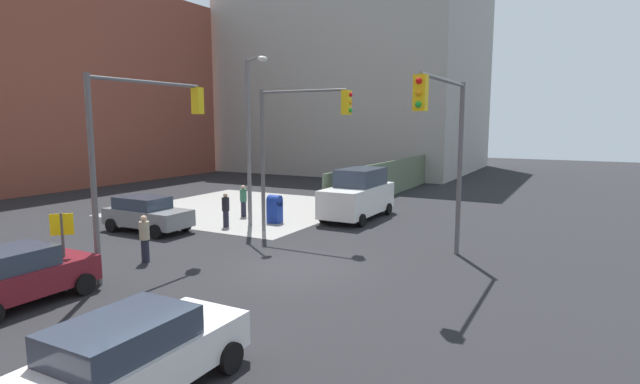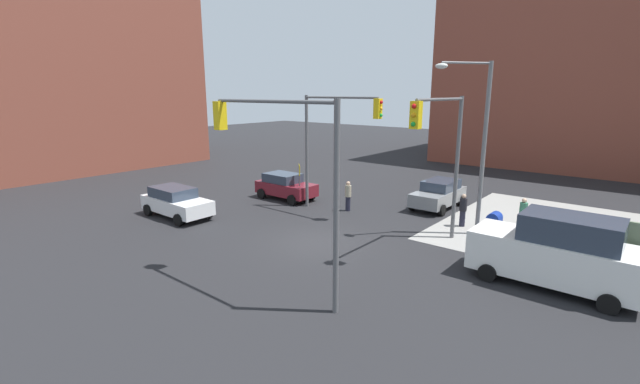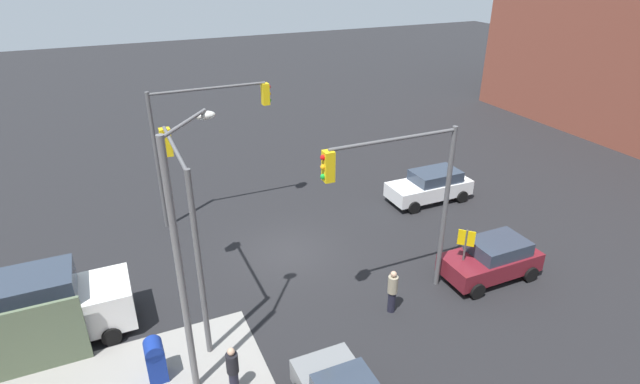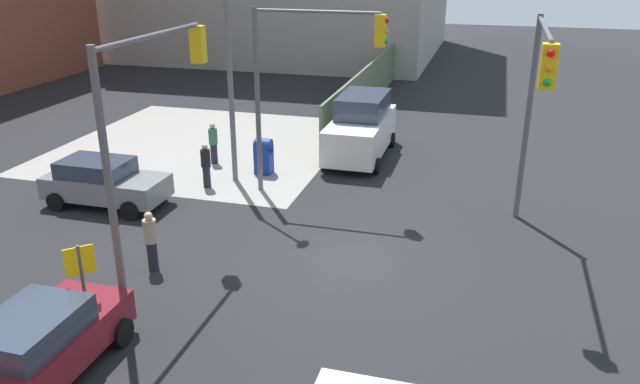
{
  "view_description": "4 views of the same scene",
  "coord_description": "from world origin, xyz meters",
  "px_view_note": "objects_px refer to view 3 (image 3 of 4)",
  "views": [
    {
      "loc": [
        -14.5,
        -8.73,
        5.04
      ],
      "look_at": [
        -0.16,
        -1.02,
        2.76
      ],
      "focal_mm": 28.0,
      "sensor_mm": 36.0,
      "label": 1
    },
    {
      "loc": [
        11.79,
        -14.15,
        6.67
      ],
      "look_at": [
        0.37,
        -0.22,
        2.44
      ],
      "focal_mm": 24.0,
      "sensor_mm": 36.0,
      "label": 2
    },
    {
      "loc": [
        6.28,
        17.37,
        11.86
      ],
      "look_at": [
        -1.29,
        0.44,
        2.86
      ],
      "focal_mm": 28.0,
      "sensor_mm": 36.0,
      "label": 3
    },
    {
      "loc": [
        -15.47,
        -3.36,
        8.33
      ],
      "look_at": [
        -1.63,
        0.52,
        2.66
      ],
      "focal_mm": 35.0,
      "sensor_mm": 36.0,
      "label": 4
    }
  ],
  "objects_px": {
    "traffic_signal_se_corner": "(202,128)",
    "pedestrian_waiting": "(233,370)",
    "pedestrian_crossing": "(392,291)",
    "mailbox_blue": "(155,359)",
    "traffic_signal_nw_corner": "(403,187)",
    "traffic_signal_ne_corner": "(184,205)",
    "street_lamp_corner": "(184,247)",
    "van_white_delivery": "(41,310)",
    "hatchback_maroon": "(492,259)",
    "coupe_white": "(430,185)"
  },
  "relations": [
    {
      "from": "traffic_signal_se_corner",
      "to": "pedestrian_waiting",
      "type": "distance_m",
      "value": 11.77
    },
    {
      "from": "traffic_signal_se_corner",
      "to": "pedestrian_crossing",
      "type": "bearing_deg",
      "value": 114.26
    },
    {
      "from": "mailbox_blue",
      "to": "traffic_signal_nw_corner",
      "type": "bearing_deg",
      "value": -176.74
    },
    {
      "from": "traffic_signal_ne_corner",
      "to": "mailbox_blue",
      "type": "height_order",
      "value": "traffic_signal_ne_corner"
    },
    {
      "from": "street_lamp_corner",
      "to": "pedestrian_crossing",
      "type": "bearing_deg",
      "value": -177.48
    },
    {
      "from": "traffic_signal_ne_corner",
      "to": "pedestrian_crossing",
      "type": "xyz_separation_m",
      "value": [
        -6.5,
        2.42,
        -3.68
      ]
    },
    {
      "from": "van_white_delivery",
      "to": "pedestrian_crossing",
      "type": "relative_size",
      "value": 3.13
    },
    {
      "from": "traffic_signal_se_corner",
      "to": "pedestrian_crossing",
      "type": "relative_size",
      "value": 3.77
    },
    {
      "from": "street_lamp_corner",
      "to": "pedestrian_crossing",
      "type": "height_order",
      "value": "street_lamp_corner"
    },
    {
      "from": "hatchback_maroon",
      "to": "pedestrian_waiting",
      "type": "bearing_deg",
      "value": 7.95
    },
    {
      "from": "traffic_signal_ne_corner",
      "to": "mailbox_blue",
      "type": "relative_size",
      "value": 4.55
    },
    {
      "from": "van_white_delivery",
      "to": "pedestrian_crossing",
      "type": "xyz_separation_m",
      "value": [
        -11.32,
        3.4,
        -0.38
      ]
    },
    {
      "from": "mailbox_blue",
      "to": "van_white_delivery",
      "type": "relative_size",
      "value": 0.26
    },
    {
      "from": "van_white_delivery",
      "to": "pedestrian_crossing",
      "type": "distance_m",
      "value": 11.83
    },
    {
      "from": "traffic_signal_nw_corner",
      "to": "street_lamp_corner",
      "type": "relative_size",
      "value": 0.81
    },
    {
      "from": "traffic_signal_nw_corner",
      "to": "mailbox_blue",
      "type": "bearing_deg",
      "value": 3.26
    },
    {
      "from": "street_lamp_corner",
      "to": "coupe_white",
      "type": "bearing_deg",
      "value": -151.91
    },
    {
      "from": "hatchback_maroon",
      "to": "pedestrian_waiting",
      "type": "relative_size",
      "value": 2.32
    },
    {
      "from": "pedestrian_crossing",
      "to": "pedestrian_waiting",
      "type": "relative_size",
      "value": 1.02
    },
    {
      "from": "traffic_signal_se_corner",
      "to": "traffic_signal_ne_corner",
      "type": "bearing_deg",
      "value": 73.7
    },
    {
      "from": "traffic_signal_se_corner",
      "to": "coupe_white",
      "type": "height_order",
      "value": "traffic_signal_se_corner"
    },
    {
      "from": "coupe_white",
      "to": "hatchback_maroon",
      "type": "bearing_deg",
      "value": 74.86
    },
    {
      "from": "traffic_signal_ne_corner",
      "to": "hatchback_maroon",
      "type": "bearing_deg",
      "value": 168.96
    },
    {
      "from": "traffic_signal_nw_corner",
      "to": "mailbox_blue",
      "type": "relative_size",
      "value": 4.55
    },
    {
      "from": "traffic_signal_se_corner",
      "to": "van_white_delivery",
      "type": "xyz_separation_m",
      "value": [
        6.95,
        6.3,
        -3.36
      ]
    },
    {
      "from": "hatchback_maroon",
      "to": "van_white_delivery",
      "type": "height_order",
      "value": "van_white_delivery"
    },
    {
      "from": "traffic_signal_se_corner",
      "to": "van_white_delivery",
      "type": "relative_size",
      "value": 1.2
    },
    {
      "from": "street_lamp_corner",
      "to": "mailbox_blue",
      "type": "relative_size",
      "value": 5.59
    },
    {
      "from": "hatchback_maroon",
      "to": "coupe_white",
      "type": "bearing_deg",
      "value": -105.14
    },
    {
      "from": "coupe_white",
      "to": "pedestrian_crossing",
      "type": "distance_m",
      "value": 9.53
    },
    {
      "from": "traffic_signal_se_corner",
      "to": "street_lamp_corner",
      "type": "height_order",
      "value": "street_lamp_corner"
    },
    {
      "from": "traffic_signal_ne_corner",
      "to": "van_white_delivery",
      "type": "distance_m",
      "value": 5.92
    },
    {
      "from": "pedestrian_waiting",
      "to": "traffic_signal_se_corner",
      "type": "bearing_deg",
      "value": 129.78
    },
    {
      "from": "traffic_signal_nw_corner",
      "to": "mailbox_blue",
      "type": "xyz_separation_m",
      "value": [
        8.77,
        0.5,
        -3.84
      ]
    },
    {
      "from": "traffic_signal_se_corner",
      "to": "street_lamp_corner",
      "type": "bearing_deg",
      "value": 75.41
    },
    {
      "from": "traffic_signal_se_corner",
      "to": "coupe_white",
      "type": "distance_m",
      "value": 11.89
    },
    {
      "from": "mailbox_blue",
      "to": "coupe_white",
      "type": "relative_size",
      "value": 0.33
    },
    {
      "from": "traffic_signal_ne_corner",
      "to": "pedestrian_crossing",
      "type": "bearing_deg",
      "value": 159.55
    },
    {
      "from": "traffic_signal_se_corner",
      "to": "mailbox_blue",
      "type": "xyz_separation_m",
      "value": [
        3.83,
        9.5,
        -3.87
      ]
    },
    {
      "from": "traffic_signal_se_corner",
      "to": "mailbox_blue",
      "type": "height_order",
      "value": "traffic_signal_se_corner"
    },
    {
      "from": "street_lamp_corner",
      "to": "van_white_delivery",
      "type": "height_order",
      "value": "street_lamp_corner"
    },
    {
      "from": "traffic_signal_ne_corner",
      "to": "mailbox_blue",
      "type": "xyz_separation_m",
      "value": [
        1.7,
        2.22,
        -3.81
      ]
    },
    {
      "from": "street_lamp_corner",
      "to": "pedestrian_crossing",
      "type": "distance_m",
      "value": 7.95
    },
    {
      "from": "mailbox_blue",
      "to": "coupe_white",
      "type": "xyz_separation_m",
      "value": [
        -14.75,
        -6.71,
        0.08
      ]
    },
    {
      "from": "van_white_delivery",
      "to": "pedestrian_waiting",
      "type": "height_order",
      "value": "van_white_delivery"
    },
    {
      "from": "van_white_delivery",
      "to": "pedestrian_waiting",
      "type": "relative_size",
      "value": 3.21
    },
    {
      "from": "mailbox_blue",
      "to": "pedestrian_waiting",
      "type": "height_order",
      "value": "pedestrian_waiting"
    },
    {
      "from": "van_white_delivery",
      "to": "pedestrian_crossing",
      "type": "height_order",
      "value": "van_white_delivery"
    },
    {
      "from": "traffic_signal_ne_corner",
      "to": "coupe_white",
      "type": "xyz_separation_m",
      "value": [
        -13.05,
        -4.49,
        -3.73
      ]
    },
    {
      "from": "street_lamp_corner",
      "to": "pedestrian_waiting",
      "type": "xyz_separation_m",
      "value": [
        -0.78,
        0.99,
        -3.83
      ]
    }
  ]
}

